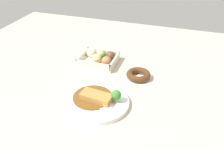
% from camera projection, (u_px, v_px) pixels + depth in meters
% --- Properties ---
extents(ground_plane, '(1.60, 1.60, 0.00)m').
position_uv_depth(ground_plane, '(89.00, 86.00, 1.07)').
color(ground_plane, '#B2A893').
extents(curry_plate, '(0.24, 0.24, 0.07)m').
position_uv_depth(curry_plate, '(99.00, 101.00, 0.95)').
color(curry_plate, white).
rests_on(curry_plate, ground_plane).
extents(donut_box, '(0.18, 0.15, 0.06)m').
position_uv_depth(donut_box, '(100.00, 59.00, 1.22)').
color(donut_box, beige).
rests_on(donut_box, ground_plane).
extents(chocolate_ring_donut, '(0.13, 0.13, 0.03)m').
position_uv_depth(chocolate_ring_donut, '(138.00, 75.00, 1.11)').
color(chocolate_ring_donut, white).
rests_on(chocolate_ring_donut, ground_plane).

